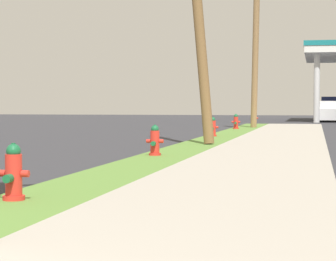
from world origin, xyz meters
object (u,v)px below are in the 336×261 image
(fire_hydrant_fourth, at_px, (236,122))
(fire_hydrant_nearest, at_px, (13,175))
(utility_pole_background, at_px, (256,25))
(truck_navy_at_far_bay, at_px, (332,109))
(fire_hydrant_second, at_px, (155,142))
(fire_hydrant_third, at_px, (213,128))
(car_white_by_near_pump, at_px, (330,112))
(fire_hydrant_fifth, at_px, (254,119))

(fire_hydrant_fourth, bearing_deg, fire_hydrant_nearest, -89.90)
(utility_pole_background, xyz_separation_m, truck_navy_at_far_bay, (4.44, 25.12, -4.51))
(fire_hydrant_fourth, height_order, truck_navy_at_far_bay, truck_navy_at_far_bay)
(fire_hydrant_second, xyz_separation_m, fire_hydrant_third, (-0.05, 10.26, 0.00))
(fire_hydrant_nearest, distance_m, fire_hydrant_second, 8.14)
(fire_hydrant_nearest, relative_size, utility_pole_background, 0.07)
(fire_hydrant_second, relative_size, truck_navy_at_far_bay, 0.13)
(truck_navy_at_far_bay, bearing_deg, fire_hydrant_fourth, -101.07)
(fire_hydrant_second, bearing_deg, fire_hydrant_third, 90.30)
(car_white_by_near_pump, bearing_deg, utility_pole_background, -103.05)
(fire_hydrant_third, bearing_deg, fire_hydrant_fourth, 90.15)
(fire_hydrant_fifth, distance_m, utility_pole_background, 8.93)
(fire_hydrant_nearest, xyz_separation_m, fire_hydrant_third, (-0.03, 18.40, 0.00))
(fire_hydrant_nearest, distance_m, fire_hydrant_fourth, 26.58)
(fire_hydrant_fourth, relative_size, utility_pole_background, 0.07)
(fire_hydrant_fifth, xyz_separation_m, utility_pole_background, (0.68, -7.38, 4.98))
(fire_hydrant_second, xyz_separation_m, car_white_by_near_pump, (4.88, 38.07, 0.28))
(fire_hydrant_second, bearing_deg, truck_navy_at_far_bay, 83.47)
(fire_hydrant_fifth, bearing_deg, fire_hydrant_nearest, -90.15)
(fire_hydrant_second, height_order, truck_navy_at_far_bay, truck_navy_at_far_bay)
(fire_hydrant_second, bearing_deg, fire_hydrant_fourth, 90.23)
(fire_hydrant_fifth, xyz_separation_m, truck_navy_at_far_bay, (5.12, 17.73, 0.47))
(fire_hydrant_fifth, bearing_deg, fire_hydrant_fourth, -90.89)
(fire_hydrant_third, relative_size, fire_hydrant_fourth, 1.00)
(utility_pole_background, bearing_deg, truck_navy_at_far_bay, 79.97)
(fire_hydrant_fifth, distance_m, car_white_by_near_pump, 11.50)
(fire_hydrant_third, height_order, fire_hydrant_fourth, same)
(fire_hydrant_fifth, relative_size, utility_pole_background, 0.07)
(car_white_by_near_pump, bearing_deg, fire_hydrant_fourth, -104.17)
(fire_hydrant_second, relative_size, car_white_by_near_pump, 0.16)
(utility_pole_background, relative_size, car_white_by_near_pump, 2.30)
(fire_hydrant_third, height_order, fire_hydrant_fifth, same)
(fire_hydrant_fourth, xyz_separation_m, fire_hydrant_fifth, (0.14, 9.19, 0.00))
(fire_hydrant_fourth, height_order, car_white_by_near_pump, car_white_by_near_pump)
(fire_hydrant_nearest, bearing_deg, car_white_by_near_pump, 83.94)
(car_white_by_near_pump, bearing_deg, fire_hydrant_second, -97.30)
(fire_hydrant_third, bearing_deg, fire_hydrant_fifth, 89.60)
(fire_hydrant_second, relative_size, fire_hydrant_fourth, 1.00)
(fire_hydrant_nearest, height_order, fire_hydrant_third, same)
(fire_hydrant_fourth, distance_m, truck_navy_at_far_bay, 27.43)
(fire_hydrant_third, height_order, utility_pole_background, utility_pole_background)
(fire_hydrant_nearest, distance_m, fire_hydrant_third, 18.40)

